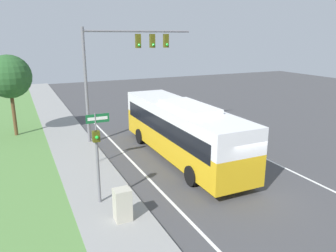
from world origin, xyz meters
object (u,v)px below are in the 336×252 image
pedestrian_signal (97,156)px  utility_cabinet (122,205)px  bus (181,128)px  signal_gantry (122,58)px  street_sign (97,128)px

pedestrian_signal → utility_cabinet: (0.46, -1.75, -1.44)m
bus → pedestrian_signal: (-5.63, -3.46, 0.36)m
bus → signal_gantry: (-1.82, 4.97, 3.65)m
street_sign → utility_cabinet: (-0.60, -6.35, -1.29)m
signal_gantry → street_sign: signal_gantry is taller
pedestrian_signal → signal_gantry: bearing=65.6°
signal_gantry → pedestrian_signal: bearing=-114.4°
utility_cabinet → bus: bearing=45.2°
signal_gantry → utility_cabinet: (-3.35, -10.17, -4.72)m
signal_gantry → pedestrian_signal: signal_gantry is taller
utility_cabinet → street_sign: bearing=84.6°
pedestrian_signal → utility_cabinet: 2.31m
bus → utility_cabinet: bearing=-134.8°
signal_gantry → street_sign: (-2.75, -3.82, -3.44)m
signal_gantry → utility_cabinet: size_ratio=5.89×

